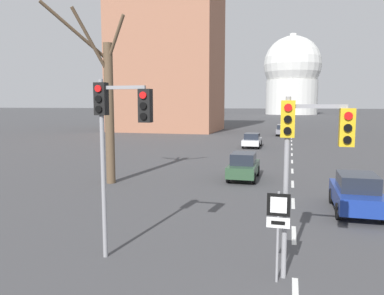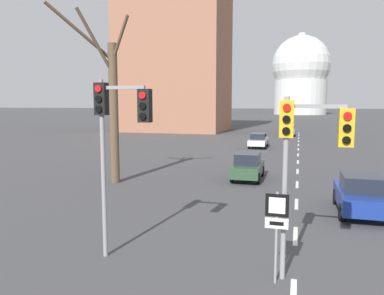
# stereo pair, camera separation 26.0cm
# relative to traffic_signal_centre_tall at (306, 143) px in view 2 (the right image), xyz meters

# --- Properties ---
(lane_stripe_1) EXTENTS (0.16, 2.00, 0.01)m
(lane_stripe_1) POSITION_rel_traffic_signal_centre_tall_xyz_m (-0.19, 3.55, -3.72)
(lane_stripe_1) COLOR silver
(lane_stripe_1) RESTS_ON ground_plane
(lane_stripe_2) EXTENTS (0.16, 2.00, 0.01)m
(lane_stripe_2) POSITION_rel_traffic_signal_centre_tall_xyz_m (-0.19, 8.05, -3.72)
(lane_stripe_2) COLOR silver
(lane_stripe_2) RESTS_ON ground_plane
(lane_stripe_3) EXTENTS (0.16, 2.00, 0.01)m
(lane_stripe_3) POSITION_rel_traffic_signal_centre_tall_xyz_m (-0.19, 12.55, -3.72)
(lane_stripe_3) COLOR silver
(lane_stripe_3) RESTS_ON ground_plane
(lane_stripe_4) EXTENTS (0.16, 2.00, 0.01)m
(lane_stripe_4) POSITION_rel_traffic_signal_centre_tall_xyz_m (-0.19, 17.05, -3.72)
(lane_stripe_4) COLOR silver
(lane_stripe_4) RESTS_ON ground_plane
(lane_stripe_5) EXTENTS (0.16, 2.00, 0.01)m
(lane_stripe_5) POSITION_rel_traffic_signal_centre_tall_xyz_m (-0.19, 21.55, -3.72)
(lane_stripe_5) COLOR silver
(lane_stripe_5) RESTS_ON ground_plane
(lane_stripe_6) EXTENTS (0.16, 2.00, 0.01)m
(lane_stripe_6) POSITION_rel_traffic_signal_centre_tall_xyz_m (-0.19, 26.05, -3.72)
(lane_stripe_6) COLOR silver
(lane_stripe_6) RESTS_ON ground_plane
(lane_stripe_7) EXTENTS (0.16, 2.00, 0.01)m
(lane_stripe_7) POSITION_rel_traffic_signal_centre_tall_xyz_m (-0.19, 30.55, -3.72)
(lane_stripe_7) COLOR silver
(lane_stripe_7) RESTS_ON ground_plane
(lane_stripe_8) EXTENTS (0.16, 2.00, 0.01)m
(lane_stripe_8) POSITION_rel_traffic_signal_centre_tall_xyz_m (-0.19, 35.05, -3.72)
(lane_stripe_8) COLOR silver
(lane_stripe_8) RESTS_ON ground_plane
(lane_stripe_9) EXTENTS (0.16, 2.00, 0.01)m
(lane_stripe_9) POSITION_rel_traffic_signal_centre_tall_xyz_m (-0.19, 39.55, -3.72)
(lane_stripe_9) COLOR silver
(lane_stripe_9) RESTS_ON ground_plane
(lane_stripe_10) EXTENTS (0.16, 2.00, 0.01)m
(lane_stripe_10) POSITION_rel_traffic_signal_centre_tall_xyz_m (-0.19, 44.05, -3.72)
(lane_stripe_10) COLOR silver
(lane_stripe_10) RESTS_ON ground_plane
(lane_stripe_11) EXTENTS (0.16, 2.00, 0.01)m
(lane_stripe_11) POSITION_rel_traffic_signal_centre_tall_xyz_m (-0.19, 48.55, -3.72)
(lane_stripe_11) COLOR silver
(lane_stripe_11) RESTS_ON ground_plane
(lane_stripe_12) EXTENTS (0.16, 2.00, 0.01)m
(lane_stripe_12) POSITION_rel_traffic_signal_centre_tall_xyz_m (-0.19, 53.05, -3.72)
(lane_stripe_12) COLOR silver
(lane_stripe_12) RESTS_ON ground_plane
(traffic_signal_centre_tall) EXTENTS (1.81, 0.34, 4.92)m
(traffic_signal_centre_tall) POSITION_rel_traffic_signal_centre_tall_xyz_m (0.00, 0.00, 0.00)
(traffic_signal_centre_tall) COLOR gray
(traffic_signal_centre_tall) RESTS_ON ground_plane
(traffic_signal_near_left) EXTENTS (1.76, 0.34, 5.46)m
(traffic_signal_near_left) POSITION_rel_traffic_signal_centre_tall_xyz_m (-5.42, 0.04, 0.41)
(traffic_signal_near_left) COLOR gray
(traffic_signal_near_left) RESTS_ON ground_plane
(route_sign_post) EXTENTS (0.60, 0.08, 2.47)m
(route_sign_post) POSITION_rel_traffic_signal_centre_tall_xyz_m (-0.67, -0.31, -2.04)
(route_sign_post) COLOR gray
(route_sign_post) RESTS_ON ground_plane
(sedan_near_left) EXTENTS (1.90, 4.27, 1.74)m
(sedan_near_left) POSITION_rel_traffic_signal_centre_tall_xyz_m (2.44, 7.15, -2.84)
(sedan_near_left) COLOR navy
(sedan_near_left) RESTS_ON ground_plane
(sedan_near_right) EXTENTS (1.76, 4.14, 1.70)m
(sedan_near_right) POSITION_rel_traffic_signal_centre_tall_xyz_m (-3.20, 13.22, -2.87)
(sedan_near_right) COLOR #2D4C33
(sedan_near_right) RESTS_ON ground_plane
(sedan_mid_centre) EXTENTS (1.72, 3.90, 1.66)m
(sedan_mid_centre) POSITION_rel_traffic_signal_centre_tall_xyz_m (-1.59, 47.38, -2.88)
(sedan_mid_centre) COLOR slate
(sedan_mid_centre) RESTS_ON ground_plane
(sedan_far_left) EXTENTS (1.88, 4.60, 1.57)m
(sedan_far_left) POSITION_rel_traffic_signal_centre_tall_xyz_m (-4.41, 31.01, -2.92)
(sedan_far_left) COLOR silver
(sedan_far_left) RESTS_ON ground_plane
(bare_tree_left_near) EXTENTS (3.97, 3.13, 10.14)m
(bare_tree_left_near) POSITION_rel_traffic_signal_centre_tall_xyz_m (-10.87, 9.97, 1.02)
(bare_tree_left_near) COLOR brown
(bare_tree_left_near) RESTS_ON ground_plane
(capitol_dome) EXTENTS (25.68, 25.68, 36.28)m
(capitol_dome) POSITION_rel_traffic_signal_centre_tall_xyz_m (-0.19, 168.78, 13.95)
(capitol_dome) COLOR silver
(capitol_dome) RESTS_ON ground_plane
(apartment_block_left) EXTENTS (18.00, 14.00, 28.31)m
(apartment_block_left) POSITION_rel_traffic_signal_centre_tall_xyz_m (-21.64, 53.78, 10.43)
(apartment_block_left) COLOR #9E664C
(apartment_block_left) RESTS_ON ground_plane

